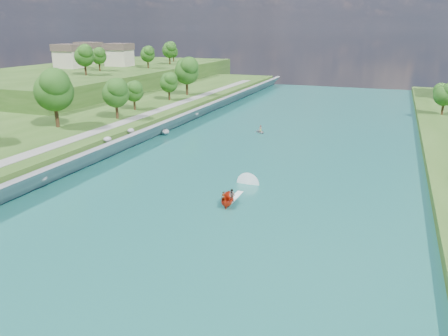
% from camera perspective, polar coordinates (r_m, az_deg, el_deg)
% --- Properties ---
extents(ground, '(260.00, 260.00, 0.00)m').
position_cam_1_polar(ground, '(53.28, -4.36, -7.63)').
color(ground, '#2D5119').
rests_on(ground, ground).
extents(river_water, '(55.00, 240.00, 0.10)m').
position_cam_1_polar(river_water, '(70.49, 2.60, -1.08)').
color(river_water, '#18595D').
rests_on(river_water, ground).
extents(berm_west, '(45.00, 240.00, 3.50)m').
position_cam_1_polar(berm_west, '(97.46, -26.52, 3.41)').
color(berm_west, '#2D5119').
rests_on(berm_west, ground).
extents(ridge_west, '(60.00, 120.00, 9.00)m').
position_cam_1_polar(ridge_west, '(173.74, -15.90, 11.08)').
color(ridge_west, '#2D5119').
rests_on(ridge_west, ground).
extents(riprap_bank, '(4.38, 236.00, 4.36)m').
position_cam_1_polar(riprap_bank, '(81.03, -15.14, 2.13)').
color(riprap_bank, slate).
rests_on(riprap_bank, ground).
extents(riverside_path, '(3.00, 200.00, 0.10)m').
position_cam_1_polar(riverside_path, '(85.12, -18.62, 3.76)').
color(riverside_path, gray).
rests_on(riverside_path, berm_west).
extents(ridge_houses, '(29.50, 29.50, 8.40)m').
position_cam_1_polar(ridge_houses, '(180.73, -16.80, 14.05)').
color(ridge_houses, beige).
rests_on(ridge_houses, ridge_west).
extents(trees_ridge, '(25.23, 66.22, 10.78)m').
position_cam_1_polar(trees_ridge, '(165.83, -12.25, 14.30)').
color(trees_ridge, '#284913').
rests_on(trees_ridge, ridge_west).
extents(motorboat, '(3.60, 18.89, 2.14)m').
position_cam_1_polar(motorboat, '(60.22, 1.01, -3.70)').
color(motorboat, '#B3290E').
rests_on(motorboat, river_water).
extents(raft, '(3.47, 3.63, 1.71)m').
position_cam_1_polar(raft, '(100.01, 4.78, 4.82)').
color(raft, gray).
rests_on(raft, river_water).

